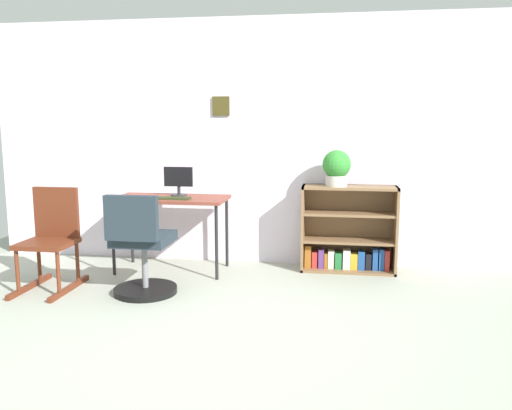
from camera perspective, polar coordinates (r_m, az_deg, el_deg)
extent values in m
plane|color=#9AA091|center=(3.44, -7.77, -15.19)|extent=(6.24, 6.24, 0.00)
cube|color=silver|center=(5.24, -1.37, 6.80)|extent=(5.20, 0.10, 2.41)
cube|color=#3D3515|center=(5.22, -3.85, 10.73)|extent=(0.17, 0.02, 0.18)
cube|color=brown|center=(4.97, -9.29, 0.68)|extent=(1.06, 0.53, 0.03)
cylinder|color=black|center=(5.00, -15.32, -3.61)|extent=(0.03, 0.03, 0.68)
cylinder|color=black|center=(4.70, -4.33, -4.13)|extent=(0.03, 0.03, 0.68)
cylinder|color=black|center=(5.41, -13.39, -2.60)|extent=(0.03, 0.03, 0.68)
cylinder|color=black|center=(5.12, -3.20, -3.00)|extent=(0.03, 0.03, 0.68)
cylinder|color=#262628|center=(5.06, -8.39, 1.09)|extent=(0.15, 0.15, 0.01)
cylinder|color=#262628|center=(5.06, -8.40, 1.60)|extent=(0.03, 0.03, 0.08)
cube|color=black|center=(5.03, -8.47, 3.08)|extent=(0.28, 0.02, 0.19)
cube|color=#2B351A|center=(4.85, -9.64, 0.75)|extent=(0.42, 0.11, 0.02)
cylinder|color=black|center=(4.50, -11.94, -9.06)|extent=(0.52, 0.52, 0.05)
cylinder|color=slate|center=(4.44, -12.03, -6.47)|extent=(0.05, 0.05, 0.37)
cube|color=#222C35|center=(4.38, -12.13, -3.61)|extent=(0.44, 0.44, 0.08)
cube|color=#222C35|center=(4.11, -13.46, -1.41)|extent=(0.42, 0.07, 0.35)
cube|color=#5B2816|center=(4.91, -23.43, -8.13)|extent=(0.04, 0.64, 0.04)
cube|color=#5B2816|center=(4.73, -19.69, -8.54)|extent=(0.04, 0.64, 0.04)
cylinder|color=#5B2816|center=(4.73, -24.60, -6.45)|extent=(0.03, 0.03, 0.34)
cylinder|color=#5B2816|center=(4.54, -20.77, -6.82)|extent=(0.03, 0.03, 0.34)
cylinder|color=#5B2816|center=(4.99, -22.59, -5.54)|extent=(0.03, 0.03, 0.34)
cylinder|color=#5B2816|center=(4.81, -18.90, -5.84)|extent=(0.03, 0.03, 0.34)
cube|color=#5B2816|center=(4.72, -21.86, -3.94)|extent=(0.42, 0.40, 0.04)
cube|color=#5B2816|center=(4.83, -20.94, -0.73)|extent=(0.40, 0.04, 0.44)
cube|color=brown|center=(5.03, 5.16, -2.46)|extent=(0.02, 0.30, 0.81)
cube|color=brown|center=(5.06, 14.97, -2.68)|extent=(0.02, 0.30, 0.81)
cube|color=brown|center=(4.96, 10.20, 1.89)|extent=(0.89, 0.30, 0.02)
cube|color=brown|center=(5.12, 9.95, -6.92)|extent=(0.89, 0.30, 0.02)
cube|color=brown|center=(5.16, 10.04, -2.28)|extent=(0.89, 0.02, 0.81)
cube|color=brown|center=(5.05, 10.04, -3.85)|extent=(0.84, 0.28, 0.02)
cube|color=brown|center=(5.00, 10.12, -0.94)|extent=(0.84, 0.28, 0.02)
cube|color=#99591E|center=(5.08, 5.70, -5.56)|extent=(0.06, 0.11, 0.21)
cube|color=#B22D28|center=(5.09, 6.42, -5.90)|extent=(0.05, 0.10, 0.16)
cube|color=#593372|center=(5.08, 7.13, -5.76)|extent=(0.05, 0.12, 0.18)
cube|color=#99591E|center=(5.09, 7.64, -5.98)|extent=(0.03, 0.11, 0.15)
cube|color=beige|center=(5.08, 8.20, -5.85)|extent=(0.06, 0.09, 0.17)
cube|color=#237238|center=(5.08, 8.96, -5.96)|extent=(0.06, 0.11, 0.15)
cube|color=beige|center=(5.08, 9.84, -5.81)|extent=(0.07, 0.12, 0.19)
cube|color=#B79323|center=(5.09, 10.63, -6.01)|extent=(0.07, 0.11, 0.15)
cube|color=#1E478C|center=(5.09, 11.40, -5.88)|extent=(0.06, 0.11, 0.18)
cube|color=black|center=(5.09, 12.14, -6.03)|extent=(0.05, 0.10, 0.15)
cube|color=#1E478C|center=(5.09, 12.85, -5.77)|extent=(0.05, 0.11, 0.20)
cube|color=#1E478C|center=(5.10, 13.51, -5.78)|extent=(0.05, 0.10, 0.20)
cube|color=#B22D28|center=(5.10, 14.07, -5.84)|extent=(0.04, 0.11, 0.19)
cylinder|color=#B7B2A8|center=(4.93, 8.75, 2.62)|extent=(0.20, 0.20, 0.10)
sphere|color=#2F802D|center=(4.92, 8.79, 4.42)|extent=(0.26, 0.26, 0.26)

